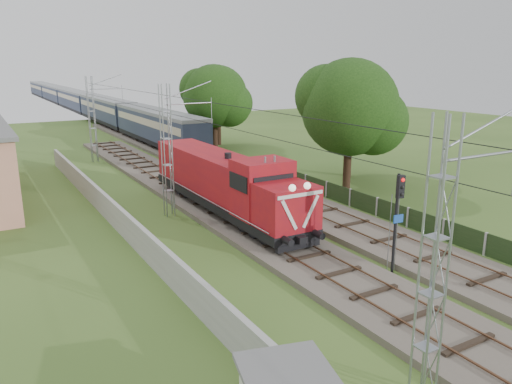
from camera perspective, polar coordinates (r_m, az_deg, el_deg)
ground at (r=22.78m, az=8.35°, el=-9.33°), size 140.00×140.00×0.00m
track_main at (r=28.13m, az=-0.49°, el=-4.06°), size 4.20×70.00×0.45m
track_side at (r=41.47m, az=-3.35°, el=2.02°), size 4.20×80.00×0.45m
catenary at (r=30.42m, az=-10.06°, el=4.65°), size 3.31×70.00×8.00m
boundary_wall at (r=30.17m, az=-16.12°, el=-2.23°), size 0.25×40.00×1.50m
fence at (r=29.81m, az=16.96°, el=-2.80°), size 0.12×32.00×1.20m
locomotive at (r=30.39m, az=-3.56°, el=1.17°), size 2.84×16.22×4.12m
coach_rake at (r=100.43m, az=-19.88°, el=9.91°), size 3.03×113.23×3.50m
signal_post at (r=22.53m, az=15.93°, el=-1.55°), size 0.50×0.39×4.56m
tree_a at (r=37.12m, az=10.79°, el=9.35°), size 7.37×7.02×9.56m
tree_b at (r=41.61m, az=10.84°, el=9.57°), size 7.09×6.75×9.19m
tree_c at (r=54.19m, az=-4.73°, el=10.79°), size 6.99×6.65×9.06m
tree_d at (r=57.41m, az=-4.30°, el=10.95°), size 6.92×6.59×8.96m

